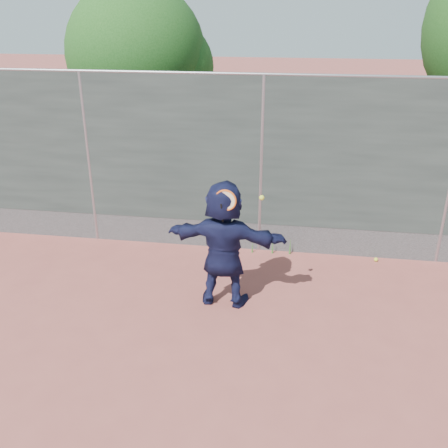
# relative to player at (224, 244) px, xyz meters

# --- Properties ---
(ground) EXTENTS (80.00, 80.00, 0.00)m
(ground) POSITION_rel_player_xyz_m (0.35, -1.73, -0.92)
(ground) COLOR #9E4C42
(ground) RESTS_ON ground
(player) EXTENTS (1.74, 0.66, 1.85)m
(player) POSITION_rel_player_xyz_m (0.00, 0.00, 0.00)
(player) COLOR #16193D
(player) RESTS_ON ground
(ball_ground) EXTENTS (0.07, 0.07, 0.07)m
(ball_ground) POSITION_rel_player_xyz_m (2.35, 1.61, -0.89)
(ball_ground) COLOR #D0DB30
(ball_ground) RESTS_ON ground
(fence) EXTENTS (20.00, 0.06, 3.03)m
(fence) POSITION_rel_player_xyz_m (0.35, 1.77, 0.66)
(fence) COLOR #38423D
(fence) RESTS_ON ground
(swing_action) EXTENTS (0.65, 0.14, 0.51)m
(swing_action) POSITION_rel_player_xyz_m (0.09, -0.19, 0.72)
(swing_action) COLOR orange
(swing_action) RESTS_ON ground
(tree_left) EXTENTS (3.15, 3.00, 4.53)m
(tree_left) POSITION_rel_player_xyz_m (-2.49, 4.82, 2.02)
(tree_left) COLOR #382314
(tree_left) RESTS_ON ground
(weed_clump) EXTENTS (0.68, 0.07, 0.30)m
(weed_clump) POSITION_rel_player_xyz_m (0.65, 1.66, -0.79)
(weed_clump) COLOR #387226
(weed_clump) RESTS_ON ground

